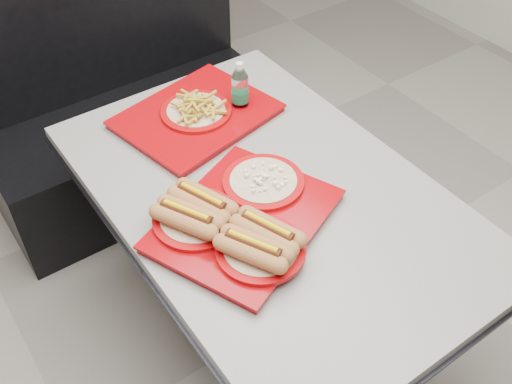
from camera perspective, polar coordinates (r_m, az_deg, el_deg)
ground at (r=2.42m, az=1.00°, el=-12.83°), size 6.00×6.00×0.00m
diner_table at (r=1.95m, az=1.21°, el=-3.39°), size 0.92×1.42×0.75m
booth_bench at (r=2.81m, az=-12.24°, el=7.62°), size 1.30×0.57×1.35m
tray_near at (r=1.70m, az=-1.63°, el=-2.51°), size 0.63×0.57×0.11m
tray_far at (r=2.10m, az=-5.71°, el=7.51°), size 0.58×0.49×0.10m
water_bottle at (r=2.11m, az=-1.54°, el=9.62°), size 0.06×0.06×0.19m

